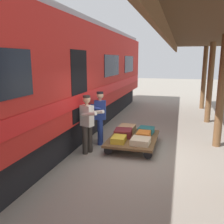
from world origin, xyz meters
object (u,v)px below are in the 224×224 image
object	(u,v)px
train_car	(33,81)
porter_by_door	(88,122)
luggage_cart	(133,139)
suitcase_tan_vintage	(127,128)
suitcase_cream_canvas	(141,141)
suitcase_teal_softside	(146,130)
suitcase_maroon_trunk	(123,133)
porter_in_overalls	(100,116)
suitcase_orange_carryall	(144,135)
suitcase_yellow_case	(119,139)

from	to	relation	value
train_car	porter_by_door	distance (m)	2.08
luggage_cart	train_car	bearing A→B (deg)	14.94
suitcase_tan_vintage	porter_by_door	size ratio (longest dim) A/B	0.32
suitcase_cream_canvas	porter_by_door	distance (m)	1.61
suitcase_teal_softside	suitcase_cream_canvas	size ratio (longest dim) A/B	0.88
suitcase_tan_vintage	suitcase_maroon_trunk	world-z (taller)	suitcase_maroon_trunk
porter_in_overalls	luggage_cart	bearing A→B (deg)	179.14
porter_in_overalls	suitcase_teal_softside	bearing A→B (deg)	-159.22
suitcase_teal_softside	porter_in_overalls	world-z (taller)	porter_in_overalls
suitcase_tan_vintage	suitcase_teal_softside	distance (m)	0.64
suitcase_tan_vintage	suitcase_cream_canvas	size ratio (longest dim) A/B	1.02
porter_in_overalls	porter_by_door	size ratio (longest dim) A/B	1.00
suitcase_cream_canvas	porter_in_overalls	world-z (taller)	porter_in_overalls
luggage_cart	suitcase_tan_vintage	xyz separation A→B (m)	(0.32, -0.56, 0.15)
suitcase_maroon_trunk	porter_in_overalls	bearing A→B (deg)	-1.22
train_car	luggage_cart	distance (m)	3.51
porter_by_door	suitcase_maroon_trunk	bearing A→B (deg)	-134.95
suitcase_orange_carryall	suitcase_yellow_case	size ratio (longest dim) A/B	0.99
suitcase_yellow_case	luggage_cart	bearing A→B (deg)	-120.02
suitcase_teal_softside	porter_in_overalls	size ratio (longest dim) A/B	0.28
suitcase_orange_carryall	train_car	bearing A→B (deg)	13.51
porter_by_door	luggage_cart	bearing A→B (deg)	-143.99
suitcase_orange_carryall	porter_in_overalls	size ratio (longest dim) A/B	0.30
porter_in_overalls	suitcase_yellow_case	bearing A→B (deg)	143.70
luggage_cart	suitcase_yellow_case	xyz separation A→B (m)	(0.32, 0.56, 0.13)
suitcase_maroon_trunk	porter_in_overalls	world-z (taller)	porter_in_overalls
suitcase_teal_softside	porter_in_overalls	xyz separation A→B (m)	(1.42, 0.54, 0.51)
suitcase_orange_carryall	suitcase_tan_vintage	bearing A→B (deg)	-40.88
suitcase_yellow_case	porter_in_overalls	distance (m)	1.10
train_car	suitcase_cream_canvas	size ratio (longest dim) A/B	35.77
suitcase_orange_carryall	porter_in_overalls	distance (m)	1.51
suitcase_yellow_case	suitcase_cream_canvas	distance (m)	0.64
suitcase_tan_vintage	suitcase_yellow_case	distance (m)	1.11
suitcase_tan_vintage	suitcase_maroon_trunk	size ratio (longest dim) A/B	1.01
suitcase_maroon_trunk	suitcase_tan_vintage	bearing A→B (deg)	-90.00
suitcase_tan_vintage	suitcase_yellow_case	size ratio (longest dim) A/B	1.06
suitcase_tan_vintage	porter_in_overalls	distance (m)	1.07
suitcase_teal_softside	suitcase_yellow_case	world-z (taller)	suitcase_teal_softside
porter_in_overalls	porter_by_door	bearing A→B (deg)	85.42
suitcase_maroon_trunk	suitcase_cream_canvas	size ratio (longest dim) A/B	1.02
luggage_cart	porter_by_door	size ratio (longest dim) A/B	1.19
train_car	porter_in_overalls	distance (m)	2.28
suitcase_maroon_trunk	suitcase_cream_canvas	distance (m)	0.85
suitcase_yellow_case	porter_in_overalls	world-z (taller)	porter_in_overalls
luggage_cart	suitcase_yellow_case	distance (m)	0.66
suitcase_maroon_trunk	porter_in_overalls	distance (m)	0.92
suitcase_yellow_case	suitcase_tan_vintage	bearing A→B (deg)	-90.00
suitcase_cream_canvas	porter_by_door	size ratio (longest dim) A/B	0.32
porter_by_door	suitcase_orange_carryall	bearing A→B (deg)	-150.31
suitcase_tan_vintage	suitcase_yellow_case	bearing A→B (deg)	90.00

